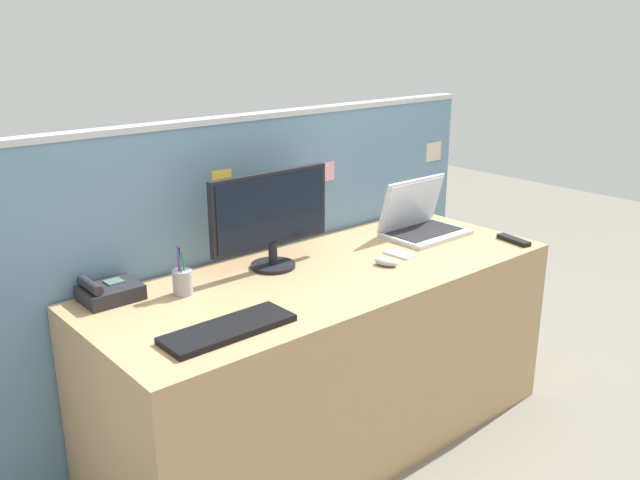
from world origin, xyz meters
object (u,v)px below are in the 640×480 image
object	(u,v)px
laptop	(420,221)
pen_cup	(183,281)
desk_phone	(109,292)
keyboard_main	(228,329)
computer_mouse_right_hand	(386,262)
desktop_monitor	(271,215)
cell_phone_white_slab	(399,254)
tv_remote	(514,240)

from	to	relation	value
laptop	pen_cup	size ratio (longest dim) A/B	2.04
laptop	desk_phone	xyz separation A→B (m)	(-1.45, 0.19, -0.03)
keyboard_main	computer_mouse_right_hand	distance (m)	0.84
desktop_monitor	laptop	size ratio (longest dim) A/B	1.45
laptop	desk_phone	bearing A→B (deg)	172.36
desktop_monitor	cell_phone_white_slab	size ratio (longest dim) A/B	4.12
pen_cup	tv_remote	size ratio (longest dim) A/B	1.09
tv_remote	computer_mouse_right_hand	bearing A→B (deg)	176.43
computer_mouse_right_hand	tv_remote	bearing A→B (deg)	-35.87
keyboard_main	desktop_monitor	bearing A→B (deg)	39.66
cell_phone_white_slab	laptop	bearing A→B (deg)	23.44
pen_cup	keyboard_main	bearing A→B (deg)	-97.89
cell_phone_white_slab	tv_remote	world-z (taller)	tv_remote
laptop	desk_phone	size ratio (longest dim) A/B	1.88
keyboard_main	pen_cup	distance (m)	0.38
computer_mouse_right_hand	pen_cup	distance (m)	0.83
desktop_monitor	computer_mouse_right_hand	world-z (taller)	desktop_monitor
cell_phone_white_slab	tv_remote	xyz separation A→B (m)	(0.53, -0.21, 0.01)
desk_phone	cell_phone_white_slab	world-z (taller)	desk_phone
laptop	cell_phone_white_slab	world-z (taller)	laptop
desk_phone	computer_mouse_right_hand	world-z (taller)	desk_phone
pen_cup	cell_phone_white_slab	world-z (taller)	pen_cup
pen_cup	cell_phone_white_slab	size ratio (longest dim) A/B	1.39
computer_mouse_right_hand	pen_cup	bearing A→B (deg)	138.61
desk_phone	tv_remote	distance (m)	1.76
desktop_monitor	pen_cup	world-z (taller)	desktop_monitor
keyboard_main	pen_cup	world-z (taller)	pen_cup
desk_phone	keyboard_main	world-z (taller)	desk_phone
desk_phone	computer_mouse_right_hand	bearing A→B (deg)	-21.37
cell_phone_white_slab	tv_remote	distance (m)	0.57
keyboard_main	computer_mouse_right_hand	bearing A→B (deg)	6.70
cell_phone_white_slab	pen_cup	bearing A→B (deg)	163.40
desk_phone	cell_phone_white_slab	size ratio (longest dim) A/B	1.51
computer_mouse_right_hand	tv_remote	xyz separation A→B (m)	(0.66, -0.16, -0.01)
laptop	cell_phone_white_slab	distance (m)	0.34
desktop_monitor	keyboard_main	size ratio (longest dim) A/B	1.25
tv_remote	laptop	bearing A→B (deg)	132.13
desktop_monitor	desk_phone	size ratio (longest dim) A/B	2.73
laptop	computer_mouse_right_hand	size ratio (longest dim) A/B	3.80
desktop_monitor	desk_phone	distance (m)	0.68
laptop	keyboard_main	world-z (taller)	laptop
desk_phone	tv_remote	size ratio (longest dim) A/B	1.19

